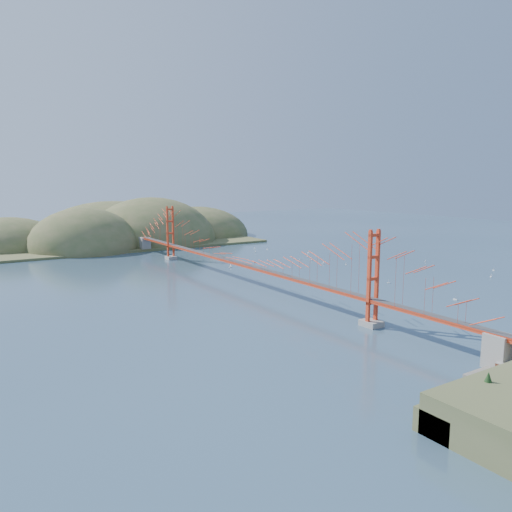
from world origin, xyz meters
TOP-DOWN VIEW (x-y plane):
  - ground at (0.00, 0.00)m, footprint 320.00×320.00m
  - bridge at (0.00, 0.18)m, footprint 2.20×94.40m
  - far_headlands at (2.21, 68.52)m, footprint 84.00×58.00m
  - sailboat_1 at (23.35, 13.98)m, footprint 0.64×0.64m
  - sailboat_14 at (27.24, 3.60)m, footprint 0.64×0.64m
  - sailboat_7 at (21.37, 28.95)m, footprint 0.51×0.50m
  - sailboat_10 at (20.01, -27.24)m, footprint 0.57×0.65m
  - sailboat_12 at (24.11, 33.37)m, footprint 0.54×0.49m
  - sailboat_5 at (46.92, -16.47)m, footprint 0.53×0.55m
  - sailboat_4 at (31.38, 20.95)m, footprint 0.58×0.63m
  - sailboat_8 at (27.44, 16.44)m, footprint 0.64×0.64m
  - sailboat_6 at (20.84, -13.69)m, footprint 0.63×0.63m
  - sailboat_15 at (26.41, 31.16)m, footprint 0.48×0.59m
  - sailboat_0 at (9.05, -14.42)m, footprint 0.50×0.57m
  - sailboat_16 at (25.29, 12.39)m, footprint 0.62×0.62m
  - sailboat_13 at (40.38, -20.04)m, footprint 0.69×0.69m
  - sailboat_3 at (6.00, 14.20)m, footprint 0.63×0.51m
  - sailboat_11 at (44.28, -2.57)m, footprint 0.54×0.54m
  - sailboat_extra_0 at (24.30, 7.28)m, footprint 0.58×0.57m

SIDE VIEW (x-z plane):
  - ground at x=0.00m, z-range 0.00..0.00m
  - far_headlands at x=2.21m, z-range -12.50..12.50m
  - sailboat_11 at x=44.28m, z-range -0.15..0.42m
  - sailboat_7 at x=21.37m, z-range -0.15..0.43m
  - sailboat_12 at x=24.11m, z-range -0.17..0.45m
  - sailboat_5 at x=46.92m, z-range -0.17..0.45m
  - sailboat_extra_0 at x=24.30m, z-range -0.18..0.47m
  - sailboat_0 at x=9.05m, z-range -0.18..0.47m
  - sailboat_6 at x=20.84m, z-range -0.18..0.48m
  - sailboat_14 at x=27.24m, z-range -0.18..0.48m
  - sailboat_1 at x=23.35m, z-range -0.18..0.48m
  - sailboat_8 at x=27.44m, z-range -0.19..0.49m
  - sailboat_16 at x=25.29m, z-range -0.19..0.50m
  - sailboat_15 at x=26.41m, z-range -0.19..0.50m
  - sailboat_4 at x=31.38m, z-range -0.20..0.51m
  - sailboat_13 at x=40.38m, z-range -0.21..0.52m
  - sailboat_3 at x=6.00m, z-range -0.21..0.52m
  - sailboat_10 at x=20.01m, z-range -0.21..0.53m
  - bridge at x=0.00m, z-range 1.01..13.01m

